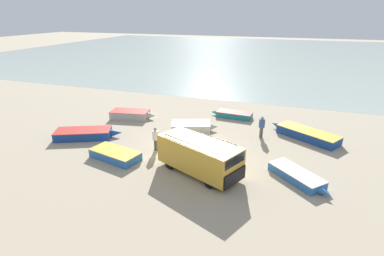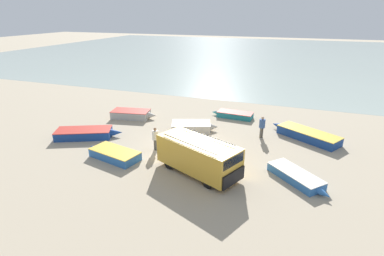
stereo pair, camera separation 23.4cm
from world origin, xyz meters
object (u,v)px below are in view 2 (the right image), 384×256
Objects in this scene: fishing_rowboat_2 at (193,127)px; fishing_rowboat_4 at (297,177)px; fisherman_1 at (155,137)px; fishing_rowboat_5 at (234,115)px; fisherman_0 at (262,125)px; fishing_rowboat_0 at (132,114)px; fishing_rowboat_1 at (306,134)px; fishing_rowboat_6 at (86,133)px; parked_van at (199,155)px; fishing_rowboat_3 at (114,154)px.

fishing_rowboat_2 is 1.09× the size of fishing_rowboat_4.
fishing_rowboat_5 is at bearing -6.57° from fisherman_1.
fishing_rowboat_5 is at bearing 41.08° from fishing_rowboat_2.
fisherman_0 is 8.10m from fisherman_1.
fishing_rowboat_1 is (14.81, 0.29, -0.01)m from fishing_rowboat_0.
fishing_rowboat_1 reaches higher than fishing_rowboat_5.
fishing_rowboat_2 is at bearing 4.64° from fishing_rowboat_6.
parked_van reaches higher than fishing_rowboat_0.
fishing_rowboat_5 is (5.66, 10.63, -0.02)m from fishing_rowboat_3.
parked_van is 11.47m from fishing_rowboat_0.
fishing_rowboat_0 reaches higher than fishing_rowboat_4.
fishing_rowboat_3 is 11.47m from fishing_rowboat_4.
fishing_rowboat_6 is 2.94× the size of fisherman_0.
fishing_rowboat_2 is at bearing 64.81° from fishing_rowboat_5.
fishing_rowboat_1 is at bearing 158.88° from fishing_rowboat_5.
fishing_rowboat_6 reaches higher than fishing_rowboat_4.
fishing_rowboat_2 is at bearing 0.74° from fisherman_1.
fishing_rowboat_2 is (-8.61, -1.39, 0.00)m from fishing_rowboat_1.
fishing_rowboat_3 is 2.48× the size of fisherman_0.
fishing_rowboat_3 is 10.99m from fisherman_0.
fishing_rowboat_4 is at bearing 117.83° from fishing_rowboat_1.
fishing_rowboat_0 is at bearing 150.43° from fishing_rowboat_2.
fisherman_0 reaches higher than fishing_rowboat_6.
fishing_rowboat_5 is 2.29× the size of fisherman_0.
fishing_rowboat_3 is (2.96, -7.41, -0.05)m from fishing_rowboat_0.
parked_van is 1.12× the size of fishing_rowboat_6.
fishing_rowboat_0 is 5.26m from fishing_rowboat_6.
fishing_rowboat_3 is 4.54m from fishing_rowboat_6.
fishing_rowboat_6 reaches higher than fishing_rowboat_5.
fisherman_0 is at bearing -13.82° from fishing_rowboat_0.
fisherman_0 is at bearing 158.58° from fishing_rowboat_4.
fishing_rowboat_0 is 6.29m from fishing_rowboat_2.
parked_van is at bearing 95.16° from fishing_rowboat_5.
parked_van reaches higher than fishing_rowboat_2.
fishing_rowboat_4 is 15.42m from fishing_rowboat_6.
fishing_rowboat_4 is at bearing -31.46° from fisherman_0.
fisherman_1 is (6.00, -0.19, 0.66)m from fishing_rowboat_6.
fishing_rowboat_5 is (-6.19, 2.92, -0.07)m from fishing_rowboat_1.
fishing_rowboat_0 is 1.07× the size of fishing_rowboat_2.
fisherman_0 reaches higher than fishing_rowboat_1.
fisherman_0 is at bearing 48.20° from fishing_rowboat_1.
fishing_rowboat_0 reaches higher than fishing_rowboat_3.
fisherman_0 is (12.60, 4.50, 0.68)m from fishing_rowboat_6.
fishing_rowboat_6 is (-7.19, -4.07, -0.01)m from fishing_rowboat_2.
fisherman_0 is (2.81, 6.64, -0.11)m from parked_van.
fisherman_0 is at bearing -129.15° from fishing_rowboat_3.
fisherman_1 is at bearing -57.47° from fishing_rowboat_0.
fishing_rowboat_6 is at bearing -170.03° from fishing_rowboat_2.
fishing_rowboat_1 is 16.72m from fishing_rowboat_6.
fishing_rowboat_2 is at bearing -142.98° from fisherman_0.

